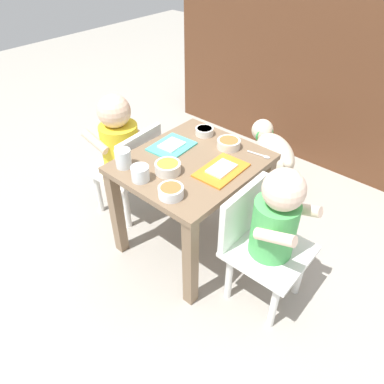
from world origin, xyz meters
The scene contains 15 objects.
ground_plane centered at (0.00, 0.00, 0.00)m, with size 7.00×7.00×0.00m, color #9E998E.
kitchen_cabinet_back centered at (0.00, 1.15, 0.47)m, with size 1.90×0.32×0.93m, color #56331E.
dining_table centered at (0.00, 0.00, 0.37)m, with size 0.49×0.56×0.46m.
seated_child_left centered at (-0.40, -0.04, 0.39)m, with size 0.30×0.30×0.62m.
seated_child_right centered at (0.40, -0.04, 0.39)m, with size 0.28×0.28×0.62m.
dog centered at (0.03, 0.61, 0.23)m, with size 0.39×0.33×0.33m.
food_tray_left centered at (-0.13, 0.02, 0.46)m, with size 0.15×0.19×0.02m.
food_tray_right centered at (0.13, 0.02, 0.46)m, with size 0.14×0.21×0.02m.
water_cup_left centered at (-0.06, -0.22, 0.48)m, with size 0.07×0.07×0.06m.
water_cup_right centered at (-0.17, -0.21, 0.49)m, with size 0.06×0.06×0.07m.
cereal_bowl_left_side centered at (-0.10, 0.20, 0.47)m, with size 0.08×0.08×0.03m.
cereal_bowl_right_side centered at (0.05, 0.18, 0.48)m, with size 0.10×0.10×0.04m.
veggie_bowl_near centered at (0.09, -0.22, 0.48)m, with size 0.09×0.09×0.04m.
veggie_bowl_far centered at (-0.02, -0.12, 0.48)m, with size 0.10×0.10×0.04m.
spoon_by_left_tray centered at (0.19, 0.21, 0.46)m, with size 0.10×0.03×0.01m.
Camera 1 is at (0.81, -0.91, 1.26)m, focal length 33.95 mm.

